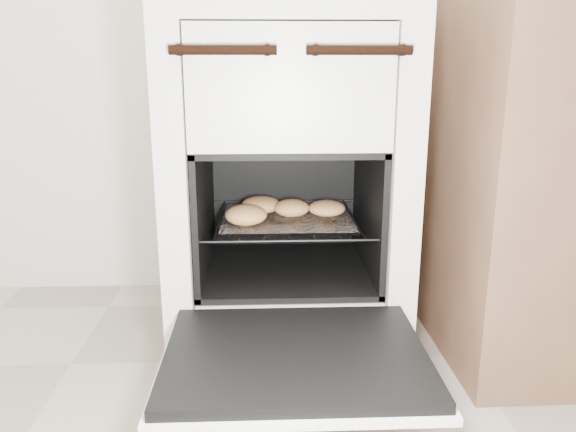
% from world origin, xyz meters
% --- Properties ---
extents(stove, '(0.56, 0.63, 0.87)m').
position_xyz_m(stove, '(-0.12, 1.19, 0.42)').
color(stove, silver).
rests_on(stove, ground).
extents(oven_door, '(0.51, 0.39, 0.04)m').
position_xyz_m(oven_door, '(-0.12, 0.71, 0.19)').
color(oven_door, black).
rests_on(oven_door, stove).
extents(oven_rack, '(0.41, 0.39, 0.01)m').
position_xyz_m(oven_rack, '(-0.12, 1.12, 0.35)').
color(oven_rack, black).
rests_on(oven_rack, stove).
extents(foil_sheet, '(0.32, 0.28, 0.01)m').
position_xyz_m(foil_sheet, '(-0.12, 1.11, 0.35)').
color(foil_sheet, silver).
rests_on(foil_sheet, oven_rack).
extents(baked_rolls, '(0.31, 0.23, 0.05)m').
position_xyz_m(baked_rolls, '(-0.15, 1.10, 0.38)').
color(baked_rolls, tan).
rests_on(baked_rolls, foil_sheet).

